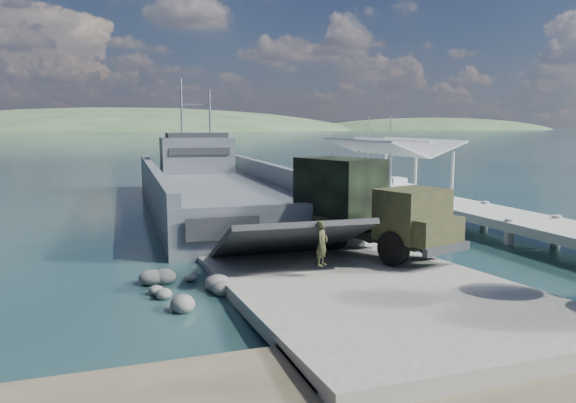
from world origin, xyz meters
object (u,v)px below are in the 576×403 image
object	(u,v)px
pier	(395,186)
soldier	(322,253)
military_truck	(362,204)
sailboat_far	(368,179)
sailboat_near	(390,186)
landing_craft	(217,196)

from	to	relation	value
pier	soldier	size ratio (longest dim) A/B	24.75
pier	military_truck	distance (m)	18.20
sailboat_far	soldier	bearing A→B (deg)	-103.65
soldier	sailboat_near	bearing A→B (deg)	13.11
sailboat_near	pier	bearing A→B (deg)	-119.93
military_truck	sailboat_near	xyz separation A→B (m)	(15.68, 24.78, -2.21)
landing_craft	military_truck	size ratio (longest dim) A/B	4.13
landing_craft	soldier	xyz separation A→B (m)	(-0.54, -21.97, 0.45)
pier	landing_craft	size ratio (longest dim) A/B	1.12
military_truck	sailboat_far	size ratio (longest dim) A/B	1.25
landing_craft	soldier	distance (m)	21.98
military_truck	soldier	size ratio (longest dim) A/B	5.33
soldier	pier	bearing A→B (deg)	10.20
landing_craft	soldier	bearing A→B (deg)	-88.64
landing_craft	sailboat_near	xyz separation A→B (m)	(18.86, 6.83, -0.55)
pier	military_truck	size ratio (longest dim) A/B	4.64
sailboat_near	sailboat_far	bearing A→B (deg)	79.65
military_truck	sailboat_near	world-z (taller)	sailboat_near
pier	landing_craft	world-z (taller)	landing_craft
pier	sailboat_far	world-z (taller)	sailboat_far
pier	soldier	bearing A→B (deg)	-126.89
sailboat_near	soldier	bearing A→B (deg)	-126.06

